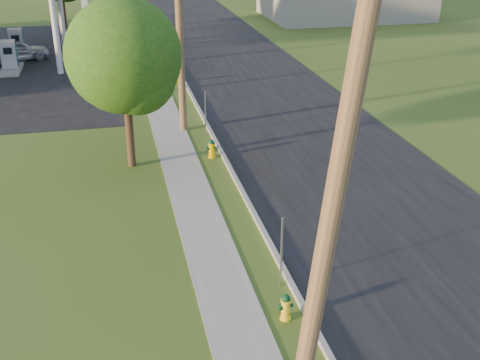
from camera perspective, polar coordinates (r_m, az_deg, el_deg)
name	(u,v)px	position (r m, az deg, el deg)	size (l,w,h in m)	color
road	(349,182)	(22.22, 10.26, -0.17)	(8.00, 120.00, 0.02)	black
curb	(242,190)	(21.05, 0.15, -0.99)	(0.15, 120.00, 0.15)	gray
sidewalk	(192,197)	(20.80, -4.57, -1.58)	(1.50, 120.00, 0.03)	gray
utility_pole_near	(330,217)	(9.22, 8.57, -3.46)	(1.40, 0.32, 9.48)	brown
utility_pole_mid	(179,17)	(26.09, -5.79, 15.09)	(1.40, 0.32, 9.80)	brown
sign_post_near	(282,252)	(15.61, 3.96, -6.86)	(0.05, 0.04, 2.00)	gray
sign_post_mid	(205,114)	(26.16, -3.30, 6.28)	(0.05, 0.04, 2.00)	gray
sign_post_far	(172,54)	(37.85, -6.43, 11.82)	(0.05, 0.04, 2.00)	gray
fuel_pump_ne	(10,60)	(39.89, -21.01, 10.62)	(1.20, 3.20, 1.90)	gray
fuel_pump_se	(17,46)	(43.77, -20.39, 11.80)	(1.20, 3.20, 1.90)	gray
tree_verge	(127,61)	(22.36, -10.69, 11.06)	(4.21, 4.21, 6.38)	#392717
hydrant_near	(286,307)	(14.77, 4.36, -11.90)	(0.37, 0.33, 0.72)	yellow
hydrant_mid	(212,148)	(23.94, -2.70, 3.00)	(0.40, 0.36, 0.79)	#FBB700
hydrant_far	(175,76)	(34.95, -6.18, 9.74)	(0.40, 0.36, 0.78)	#E4B600
car_silver	(17,50)	(42.68, -20.43, 11.45)	(1.60, 3.98, 1.36)	silver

